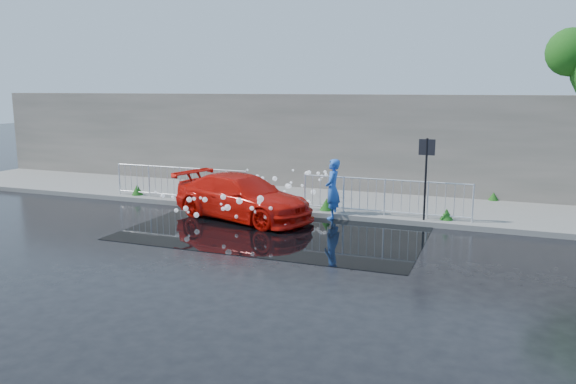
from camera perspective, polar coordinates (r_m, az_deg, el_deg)
name	(u,v)px	position (r m, az deg, el deg)	size (l,w,h in m)	color
ground	(245,238)	(14.82, -4.43, -4.69)	(90.00, 90.00, 0.00)	black
pavement	(307,200)	(19.32, 1.93, -0.84)	(30.00, 4.00, 0.15)	slate
curb	(286,212)	(17.48, -0.21, -2.03)	(30.00, 0.25, 0.16)	slate
retaining_wall	(326,142)	(21.12, 3.92, 5.13)	(30.00, 0.60, 3.50)	#615B51
puddle	(277,231)	(15.51, -1.17, -3.95)	(8.00, 5.00, 0.01)	black
sign_post	(426,166)	(16.27, 13.86, 2.60)	(0.45, 0.06, 2.50)	black
railing_left	(180,182)	(19.43, -10.90, 1.02)	(5.05, 0.05, 1.10)	silver
railing_right	(384,196)	(16.86, 9.77, -0.38)	(5.05, 0.05, 1.10)	silver
weeds	(291,195)	(18.88, 0.29, -0.33)	(12.17, 3.93, 0.38)	#144512
water_spray	(256,195)	(17.31, -3.27, -0.27)	(3.67, 5.46, 1.05)	white
red_car	(243,197)	(16.85, -4.63, -0.51)	(1.86, 4.58, 1.33)	red
person	(333,189)	(16.84, 4.55, 0.30)	(0.66, 0.43, 1.80)	blue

